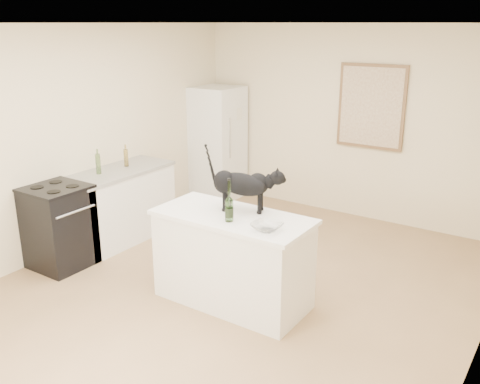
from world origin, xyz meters
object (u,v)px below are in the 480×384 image
at_px(fridge, 217,143).
at_px(wine_bottle, 229,203).
at_px(glass_bowl, 267,227).
at_px(stove, 59,227).
at_px(black_cat, 242,187).

xyz_separation_m(fridge, wine_bottle, (2.12, -2.70, 0.23)).
relative_size(fridge, wine_bottle, 4.83).
xyz_separation_m(fridge, glass_bowl, (2.51, -2.70, 0.08)).
height_order(stove, fridge, fridge).
relative_size(stove, wine_bottle, 2.56).
distance_m(stove, glass_bowl, 2.57).
bearing_deg(wine_bottle, fridge, 128.11).
xyz_separation_m(stove, wine_bottle, (2.12, 0.25, 0.63)).
height_order(fridge, black_cat, fridge).
bearing_deg(glass_bowl, black_cat, 147.17).
distance_m(fridge, wine_bottle, 3.43).
xyz_separation_m(black_cat, wine_bottle, (0.06, -0.29, -0.06)).
bearing_deg(stove, black_cat, 14.91).
distance_m(black_cat, glass_bowl, 0.58).
distance_m(wine_bottle, glass_bowl, 0.42).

